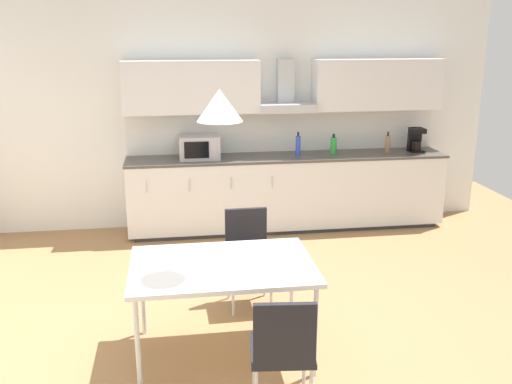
% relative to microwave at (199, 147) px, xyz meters
% --- Properties ---
extents(ground_plane, '(8.80, 8.80, 0.02)m').
position_rel_microwave_xyz_m(ground_plane, '(0.22, -2.63, -1.08)').
color(ground_plane, '#9E754C').
extents(wall_back, '(7.04, 0.10, 2.83)m').
position_rel_microwave_xyz_m(wall_back, '(0.22, 0.35, 0.34)').
color(wall_back, white).
rests_on(wall_back, ground_plane).
extents(kitchen_counter, '(3.94, 0.63, 0.93)m').
position_rel_microwave_xyz_m(kitchen_counter, '(1.08, 0.00, -0.60)').
color(kitchen_counter, '#333333').
rests_on(kitchen_counter, ground_plane).
extents(backsplash_tile, '(3.92, 0.02, 0.49)m').
position_rel_microwave_xyz_m(backsplash_tile, '(1.08, 0.29, 0.11)').
color(backsplash_tile, silver).
rests_on(backsplash_tile, kitchen_counter).
extents(upper_wall_cabinets, '(3.92, 0.40, 0.62)m').
position_rel_microwave_xyz_m(upper_wall_cabinets, '(1.08, 0.13, 0.69)').
color(upper_wall_cabinets, silver).
extents(microwave, '(0.48, 0.35, 0.28)m').
position_rel_microwave_xyz_m(microwave, '(0.00, 0.00, 0.00)').
color(microwave, '#ADADB2').
rests_on(microwave, kitchen_counter).
extents(coffee_maker, '(0.18, 0.19, 0.30)m').
position_rel_microwave_xyz_m(coffee_maker, '(2.75, 0.03, 0.01)').
color(coffee_maker, black).
rests_on(coffee_maker, kitchen_counter).
extents(bottle_green, '(0.08, 0.08, 0.25)m').
position_rel_microwave_xyz_m(bottle_green, '(1.67, 0.03, -0.03)').
color(bottle_green, green).
rests_on(bottle_green, kitchen_counter).
extents(bottle_brown, '(0.06, 0.06, 0.28)m').
position_rel_microwave_xyz_m(bottle_brown, '(2.34, -0.06, -0.02)').
color(bottle_brown, brown).
rests_on(bottle_brown, kitchen_counter).
extents(bottle_blue, '(0.06, 0.06, 0.29)m').
position_rel_microwave_xyz_m(bottle_blue, '(1.21, -0.01, -0.02)').
color(bottle_blue, blue).
rests_on(bottle_blue, kitchen_counter).
extents(dining_table, '(1.36, 0.92, 0.75)m').
position_rel_microwave_xyz_m(dining_table, '(0.01, -2.82, -0.37)').
color(dining_table, white).
rests_on(dining_table, ground_plane).
extents(chair_far_right, '(0.41, 0.41, 0.87)m').
position_rel_microwave_xyz_m(chair_far_right, '(0.32, -1.98, -0.54)').
color(chair_far_right, black).
rests_on(chair_far_right, ground_plane).
extents(chair_near_right, '(0.44, 0.44, 0.87)m').
position_rel_microwave_xyz_m(chair_near_right, '(0.31, -3.66, -0.54)').
color(chair_near_right, black).
rests_on(chair_near_right, ground_plane).
extents(pendant_lamp, '(0.32, 0.32, 0.22)m').
position_rel_microwave_xyz_m(pendant_lamp, '(0.01, -2.82, 0.85)').
color(pendant_lamp, silver).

